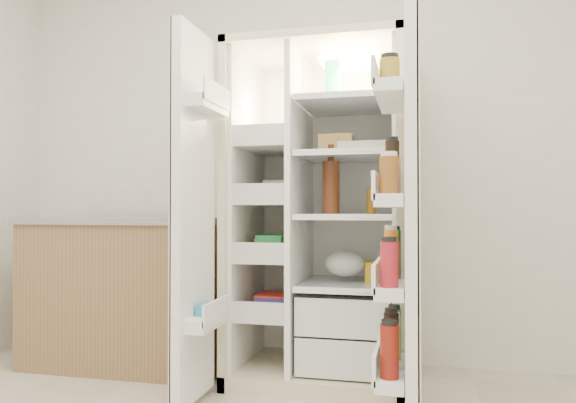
# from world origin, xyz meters

# --- Properties ---
(wall_back) EXTENTS (4.00, 0.02, 2.70)m
(wall_back) POSITION_xyz_m (0.00, 2.00, 1.35)
(wall_back) COLOR white
(wall_back) RESTS_ON floor
(refrigerator) EXTENTS (0.92, 0.70, 1.80)m
(refrigerator) POSITION_xyz_m (0.10, 1.65, 0.74)
(refrigerator) COLOR beige
(refrigerator) RESTS_ON floor
(freezer_door) EXTENTS (0.15, 0.40, 1.72)m
(freezer_door) POSITION_xyz_m (-0.41, 1.05, 0.89)
(freezer_door) COLOR white
(freezer_door) RESTS_ON floor
(fridge_door) EXTENTS (0.17, 0.58, 1.72)m
(fridge_door) POSITION_xyz_m (0.57, 0.96, 0.87)
(fridge_door) COLOR white
(fridge_door) RESTS_ON floor
(kitchen_counter) EXTENTS (1.20, 0.64, 0.87)m
(kitchen_counter) POSITION_xyz_m (-1.05, 1.61, 0.44)
(kitchen_counter) COLOR olive
(kitchen_counter) RESTS_ON floor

